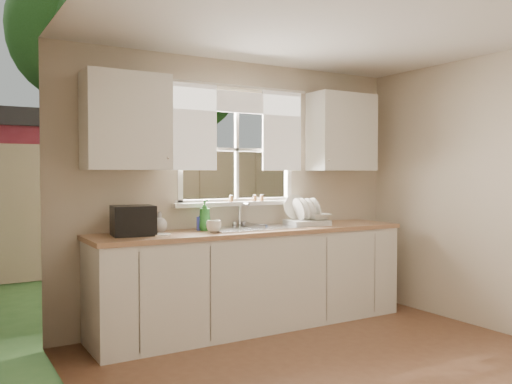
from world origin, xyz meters
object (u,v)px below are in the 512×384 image
dish_rack (306,217)px  cup (214,226)px  black_appliance (133,220)px  soap_bottle_a (205,215)px

dish_rack → cup: (-1.07, -0.13, -0.03)m
cup → dish_rack: bearing=20.4°
dish_rack → black_appliance: dish_rack is taller
soap_bottle_a → cup: soap_bottle_a is taller
cup → black_appliance: black_appliance is taller
soap_bottle_a → black_appliance: size_ratio=0.82×
dish_rack → black_appliance: (-1.74, 0.01, 0.04)m
cup → black_appliance: size_ratio=0.39×
dish_rack → black_appliance: 1.74m
soap_bottle_a → black_appliance: bearing=161.8°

